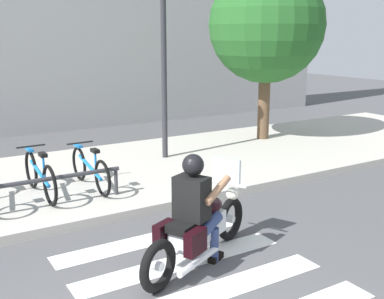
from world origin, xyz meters
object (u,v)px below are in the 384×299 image
object	(u,v)px
bicycle_3	(40,176)
bicycle_4	(90,169)
motorcycle	(199,228)
tree_near_rack	(267,25)
street_lamp	(164,55)
rider	(195,202)

from	to	relation	value
bicycle_3	bicycle_4	size ratio (longest dim) A/B	1.01
motorcycle	bicycle_3	size ratio (longest dim) A/B	1.19
motorcycle	tree_near_rack	world-z (taller)	tree_near_rack
motorcycle	street_lamp	bearing A→B (deg)	66.82
bicycle_4	street_lamp	world-z (taller)	street_lamp
motorcycle	rider	size ratio (longest dim) A/B	1.46
street_lamp	tree_near_rack	xyz separation A→B (m)	(3.09, 0.40, 0.63)
street_lamp	bicycle_3	bearing A→B (deg)	-157.59
bicycle_4	tree_near_rack	xyz separation A→B (m)	(5.24, 1.64, 2.49)
motorcycle	rider	xyz separation A→B (m)	(-0.07, -0.03, 0.36)
bicycle_3	street_lamp	world-z (taller)	street_lamp
motorcycle	bicycle_3	distance (m)	3.31
motorcycle	bicycle_4	xyz separation A→B (m)	(-0.29, 3.10, 0.05)
motorcycle	street_lamp	distance (m)	5.09
tree_near_rack	bicycle_3	bearing A→B (deg)	-164.94
motorcycle	rider	distance (m)	0.37
motorcycle	bicycle_4	bearing A→B (deg)	95.32
bicycle_3	tree_near_rack	distance (m)	6.78
bicycle_3	bicycle_4	bearing A→B (deg)	0.06
rider	tree_near_rack	xyz separation A→B (m)	(5.02, 4.77, 2.18)
rider	bicycle_4	distance (m)	3.15
bicycle_4	bicycle_3	bearing A→B (deg)	-179.94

